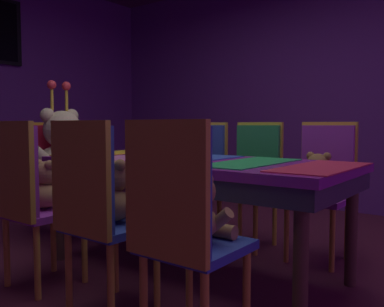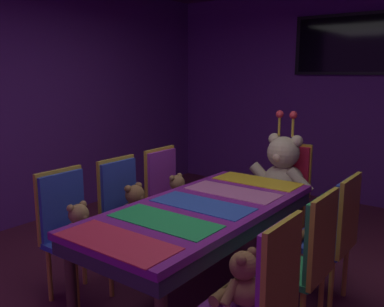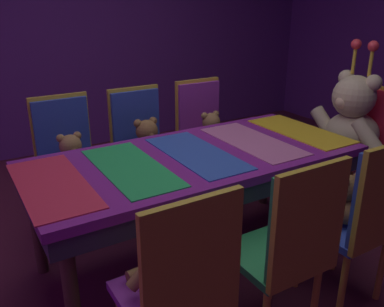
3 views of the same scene
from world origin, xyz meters
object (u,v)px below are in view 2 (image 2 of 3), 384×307
at_px(throne_chair, 289,181).
at_px(wall_tv, 346,44).
at_px(chair_right_2, 337,228).
at_px(king_teddy_bear, 282,171).
at_px(chair_left_0, 67,221).
at_px(teddy_right_2, 317,225).
at_px(teddy_right_0, 242,281).
at_px(teddy_left_1, 136,206).
at_px(teddy_left_0, 80,226).
at_px(chair_right_1, 310,252).
at_px(chair_right_0, 267,289).
at_px(teddy_left_2, 178,192).
at_px(chair_left_1, 123,203).
at_px(banquet_table, 202,216).
at_px(chair_left_2, 166,188).

bearing_deg(throne_chair, wall_tv, 180.00).
height_order(chair_right_2, king_teddy_bear, king_teddy_bear).
bearing_deg(chair_left_0, king_teddy_bear, 66.42).
xyz_separation_m(chair_left_0, teddy_right_2, (1.53, 1.09, -0.01)).
relative_size(teddy_right_0, king_teddy_bear, 0.38).
distance_m(teddy_left_1, king_teddy_bear, 1.55).
xyz_separation_m(teddy_left_0, wall_tv, (0.70, 3.67, 1.46)).
bearing_deg(king_teddy_bear, chair_right_1, 31.11).
relative_size(teddy_left_1, chair_right_0, 0.36).
relative_size(chair_right_1, throne_chair, 1.00).
height_order(teddy_left_0, teddy_left_1, teddy_left_1).
distance_m(teddy_left_2, teddy_right_0, 1.79).
distance_m(teddy_left_0, teddy_right_0, 1.38).
distance_m(chair_left_0, throne_chair, 2.27).
relative_size(chair_left_1, wall_tv, 0.75).
height_order(chair_right_2, teddy_right_2, chair_right_2).
relative_size(teddy_left_1, king_teddy_bear, 0.40).
distance_m(banquet_table, chair_left_0, 1.02).
xyz_separation_m(chair_left_1, teddy_left_1, (0.15, -0.00, 0.00)).
xyz_separation_m(teddy_left_1, chair_right_0, (1.50, -0.56, -0.00)).
relative_size(chair_left_0, teddy_right_0, 2.96).
bearing_deg(teddy_left_2, king_teddy_bear, 49.28).
bearing_deg(wall_tv, teddy_left_2, -105.27).
height_order(chair_right_1, king_teddy_bear, king_teddy_bear).
xyz_separation_m(chair_left_1, chair_left_2, (-0.02, 0.58, 0.00)).
distance_m(chair_left_1, teddy_left_2, 0.59).
relative_size(banquet_table, chair_right_0, 2.05).
bearing_deg(throne_chair, chair_right_2, 39.09).
xyz_separation_m(teddy_right_0, king_teddy_bear, (-0.68, 1.95, 0.14)).
bearing_deg(chair_left_0, chair_right_0, -0.25).
relative_size(chair_left_1, chair_right_1, 1.00).
bearing_deg(teddy_left_2, chair_left_1, -102.55).
height_order(chair_left_2, chair_right_1, same).
distance_m(teddy_right_2, wall_tv, 3.05).
xyz_separation_m(banquet_table, teddy_left_0, (-0.70, -0.57, -0.06)).
distance_m(chair_left_0, teddy_left_2, 1.15).
xyz_separation_m(teddy_left_2, chair_right_0, (1.52, -1.14, 0.01)).
distance_m(chair_right_0, king_teddy_bear, 2.12).
height_order(chair_left_0, teddy_right_2, chair_left_0).
distance_m(chair_right_0, wall_tv, 4.04).
bearing_deg(throne_chair, chair_left_0, -21.88).
xyz_separation_m(banquet_table, chair_right_1, (0.83, -0.00, -0.06)).
bearing_deg(chair_right_2, wall_tv, -72.18).
relative_size(chair_right_2, wall_tv, 0.75).
relative_size(chair_left_0, chair_right_0, 1.00).
relative_size(teddy_left_1, chair_left_2, 0.36).
distance_m(chair_left_0, wall_tv, 4.04).
height_order(banquet_table, chair_right_2, chair_right_2).
bearing_deg(chair_left_0, teddy_left_0, -0.00).
distance_m(chair_right_0, chair_right_2, 1.09).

